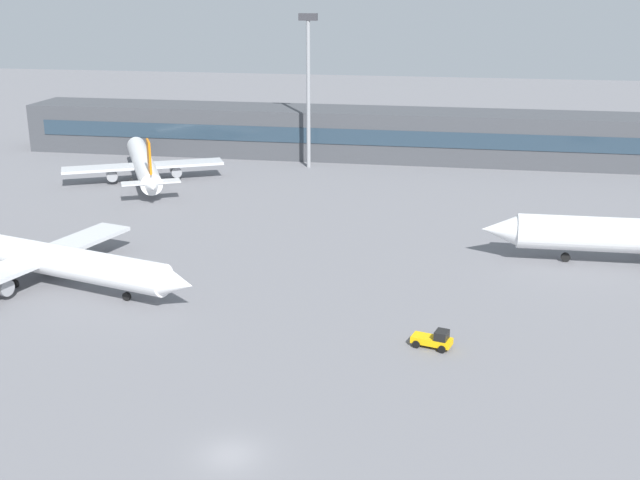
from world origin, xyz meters
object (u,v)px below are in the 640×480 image
at_px(baggage_tug_yellow, 434,339).
at_px(floodlight_tower_west, 308,81).
at_px(airplane_far, 143,163).
at_px(airplane_near, 43,258).

xyz_separation_m(baggage_tug_yellow, floodlight_tower_west, (-25.15, 70.81, 14.48)).
bearing_deg(airplane_far, floodlight_tower_west, 29.47).
height_order(airplane_far, floodlight_tower_west, floodlight_tower_west).
height_order(baggage_tug_yellow, floodlight_tower_west, floodlight_tower_west).
bearing_deg(airplane_far, airplane_near, -80.56).
height_order(airplane_near, airplane_far, airplane_near).
relative_size(airplane_near, baggage_tug_yellow, 9.91).
bearing_deg(airplane_far, baggage_tug_yellow, -48.25).
distance_m(baggage_tug_yellow, floodlight_tower_west, 76.52).
xyz_separation_m(airplane_near, floodlight_tower_west, (17.35, 62.10, 12.33)).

